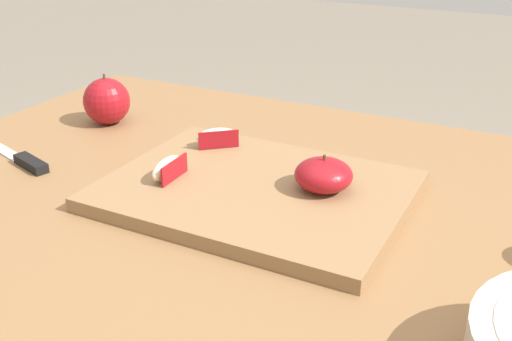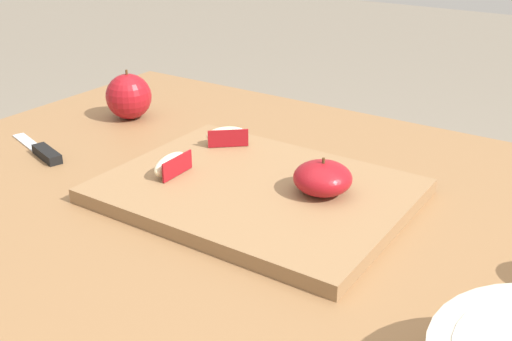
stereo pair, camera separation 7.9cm
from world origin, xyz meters
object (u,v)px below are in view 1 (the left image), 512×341
Objects in this scene: apple_half_skin_up at (324,175)px; apple_wedge_back at (168,168)px; whole_apple_red_delicious at (107,101)px; cutting_board at (256,191)px; apple_wedge_front at (217,137)px; paring_knife at (27,161)px.

apple_half_skin_up is 0.21m from apple_wedge_back.
apple_wedge_back is 0.30m from whole_apple_red_delicious.
whole_apple_red_delicious reaches higher than cutting_board.
apple_half_skin_up is 0.21m from apple_wedge_front.
cutting_board reaches higher than paring_knife.
cutting_board is 0.36m from paring_knife.
apple_wedge_back is 0.73× the size of whole_apple_red_delicious.
apple_wedge_back is at bearing -34.87° from whole_apple_red_delicious.
cutting_board is 5.15× the size of apple_half_skin_up.
apple_half_skin_up is at bearing 17.51° from apple_wedge_back.
paring_knife is (-0.35, -0.06, -0.00)m from cutting_board.
apple_wedge_back reaches higher than cutting_board.
apple_wedge_back reaches higher than paring_knife.
apple_wedge_front is (-0.11, 0.09, 0.02)m from cutting_board.
apple_half_skin_up is 0.46m from whole_apple_red_delicious.
whole_apple_red_delicious is at bearing 166.15° from apple_half_skin_up.
apple_wedge_back is 0.13m from apple_wedge_front.
apple_wedge_back is 0.41× the size of paring_knife.
paring_knife is at bearing -146.73° from apple_wedge_front.
apple_half_skin_up is at bearing 11.64° from paring_knife.
apple_half_skin_up is at bearing -18.54° from apple_wedge_front.
apple_half_skin_up is 0.85× the size of whole_apple_red_delicious.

